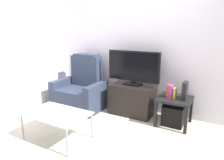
# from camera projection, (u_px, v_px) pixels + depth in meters

# --- Properties ---
(ground_plane) EXTENTS (6.40, 6.40, 0.00)m
(ground_plane) POSITION_uv_depth(u_px,v_px,m) (115.00, 133.00, 3.18)
(ground_plane) COLOR beige
(wall_back) EXTENTS (6.40, 0.06, 2.60)m
(wall_back) POSITION_uv_depth(u_px,v_px,m) (144.00, 44.00, 3.82)
(wall_back) COLOR silver
(wall_back) RESTS_ON ground
(wall_side) EXTENTS (0.06, 4.48, 2.60)m
(wall_side) POSITION_uv_depth(u_px,v_px,m) (26.00, 44.00, 3.76)
(wall_side) COLOR silver
(wall_side) RESTS_ON ground
(tv_stand) EXTENTS (0.80, 0.48, 0.56)m
(tv_stand) POSITION_uv_depth(u_px,v_px,m) (132.00, 99.00, 3.85)
(tv_stand) COLOR black
(tv_stand) RESTS_ON ground
(television) EXTENTS (1.00, 0.20, 0.63)m
(television) POSITION_uv_depth(u_px,v_px,m) (133.00, 67.00, 3.72)
(television) COLOR black
(television) RESTS_ON tv_stand
(recliner_armchair) EXTENTS (0.98, 0.78, 1.08)m
(recliner_armchair) POSITION_uv_depth(u_px,v_px,m) (81.00, 90.00, 4.15)
(recliner_armchair) COLOR #2D384C
(recliner_armchair) RESTS_ON ground
(side_table) EXTENTS (0.54, 0.54, 0.47)m
(side_table) POSITION_uv_depth(u_px,v_px,m) (175.00, 102.00, 3.37)
(side_table) COLOR black
(side_table) RESTS_ON ground
(subwoofer_box) EXTENTS (0.34, 0.34, 0.34)m
(subwoofer_box) POSITION_uv_depth(u_px,v_px,m) (174.00, 115.00, 3.43)
(subwoofer_box) COLOR black
(subwoofer_box) RESTS_ON ground
(book_leftmost) EXTENTS (0.05, 0.13, 0.22)m
(book_leftmost) POSITION_uv_depth(u_px,v_px,m) (169.00, 91.00, 3.36)
(book_leftmost) COLOR red
(book_leftmost) RESTS_ON side_table
(book_middle) EXTENTS (0.03, 0.14, 0.21)m
(book_middle) POSITION_uv_depth(u_px,v_px,m) (172.00, 92.00, 3.34)
(book_middle) COLOR purple
(book_middle) RESTS_ON side_table
(book_rightmost) EXTENTS (0.04, 0.10, 0.17)m
(book_rightmost) POSITION_uv_depth(u_px,v_px,m) (175.00, 93.00, 3.32)
(book_rightmost) COLOR gold
(book_rightmost) RESTS_ON side_table
(game_console) EXTENTS (0.07, 0.20, 0.29)m
(game_console) POSITION_uv_depth(u_px,v_px,m) (185.00, 91.00, 3.26)
(game_console) COLOR black
(game_console) RESTS_ON side_table
(coffee_table) EXTENTS (0.90, 0.60, 0.41)m
(coffee_table) POSITION_uv_depth(u_px,v_px,m) (57.00, 115.00, 2.91)
(coffee_table) COLOR #B2C6C1
(coffee_table) RESTS_ON ground
(cell_phone) EXTENTS (0.09, 0.16, 0.01)m
(cell_phone) POSITION_uv_depth(u_px,v_px,m) (58.00, 116.00, 2.81)
(cell_phone) COLOR #B7B7BC
(cell_phone) RESTS_ON coffee_table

